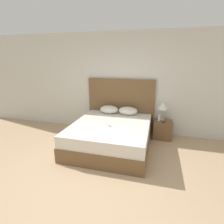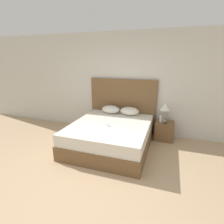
# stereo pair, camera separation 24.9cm
# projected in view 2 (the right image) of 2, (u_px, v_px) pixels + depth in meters

# --- Properties ---
(ground_plane) EXTENTS (16.00, 16.00, 0.00)m
(ground_plane) POSITION_uv_depth(u_px,v_px,m) (87.00, 189.00, 2.80)
(ground_plane) COLOR tan
(wall_back) EXTENTS (10.00, 0.06, 2.70)m
(wall_back) POSITION_uv_depth(u_px,v_px,m) (128.00, 84.00, 4.75)
(wall_back) COLOR silver
(wall_back) RESTS_ON ground_plane
(bed) EXTENTS (1.76, 1.98, 0.58)m
(bed) POSITION_uv_depth(u_px,v_px,m) (111.00, 135.00, 4.10)
(bed) COLOR brown
(bed) RESTS_ON ground_plane
(headboard) EXTENTS (1.85, 0.05, 1.49)m
(headboard) POSITION_uv_depth(u_px,v_px,m) (122.00, 106.00, 4.89)
(headboard) COLOR brown
(headboard) RESTS_ON ground_plane
(pillow_left) EXTENTS (0.50, 0.33, 0.21)m
(pillow_left) POSITION_uv_depth(u_px,v_px,m) (111.00, 109.00, 4.77)
(pillow_left) COLOR silver
(pillow_left) RESTS_ON bed
(pillow_right) EXTENTS (0.50, 0.33, 0.21)m
(pillow_right) POSITION_uv_depth(u_px,v_px,m) (130.00, 111.00, 4.61)
(pillow_right) COLOR silver
(pillow_right) RESTS_ON bed
(phone_on_bed) EXTENTS (0.15, 0.16, 0.01)m
(phone_on_bed) POSITION_uv_depth(u_px,v_px,m) (108.00, 125.00, 3.89)
(phone_on_bed) COLOR #B7B7BC
(phone_on_bed) RESTS_ON bed
(nightstand) EXTENTS (0.46, 0.37, 0.48)m
(nightstand) POSITION_uv_depth(u_px,v_px,m) (164.00, 131.00, 4.46)
(nightstand) COLOR brown
(nightstand) RESTS_ON ground_plane
(table_lamp) EXTENTS (0.26, 0.26, 0.47)m
(table_lamp) POSITION_uv_depth(u_px,v_px,m) (165.00, 107.00, 4.37)
(table_lamp) COLOR tan
(table_lamp) RESTS_ON nightstand
(phone_on_nightstand) EXTENTS (0.12, 0.16, 0.01)m
(phone_on_nightstand) POSITION_uv_depth(u_px,v_px,m) (165.00, 123.00, 4.30)
(phone_on_nightstand) COLOR #232328
(phone_on_nightstand) RESTS_ON nightstand
(toiletry_bottle) EXTENTS (0.06, 0.06, 0.16)m
(toiletry_bottle) POSITION_uv_depth(u_px,v_px,m) (160.00, 119.00, 4.38)
(toiletry_bottle) COLOR silver
(toiletry_bottle) RESTS_ON nightstand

